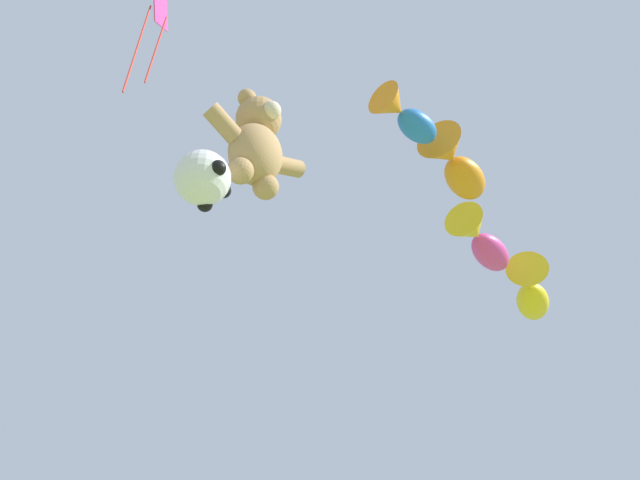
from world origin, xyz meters
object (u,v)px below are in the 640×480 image
Objects in this scene: fish_kite_goldfin at (531,290)px; soccer_ball_kite at (203,179)px; teddy_bear_kite at (257,143)px; fish_kite_tangerine at (456,164)px; diamond_kite at (158,9)px; fish_kite_cobalt at (405,116)px; fish_kite_magenta at (481,241)px.

soccer_ball_kite is at bearing -177.62° from fish_kite_goldfin.
fish_kite_tangerine is at bearing -10.06° from teddy_bear_kite.
diamond_kite is (-1.69, 0.91, 2.75)m from teddy_bear_kite.
fish_kite_cobalt is at bearing -20.05° from teddy_bear_kite.
teddy_bear_kite is 3.44m from fish_kite_cobalt.
fish_kite_magenta is 2.69m from fish_kite_goldfin.
fish_kite_magenta is (7.68, 0.17, 3.24)m from soccer_ball_kite.
diamond_kite is at bearing 151.78° from teddy_bear_kite.
soccer_ball_kite is 10.86m from fish_kite_goldfin.
fish_kite_cobalt is 0.57× the size of fish_kite_goldfin.
diamond_kite reaches higher than fish_kite_tangerine.
diamond_kite is at bearing 156.64° from fish_kite_cobalt.
fish_kite_magenta is at bearing 15.06° from fish_kite_cobalt.
teddy_bear_kite is at bearing 159.95° from fish_kite_cobalt.
fish_kite_cobalt reaches higher than soccer_ball_kite.
soccer_ball_kite is 4.88m from fish_kite_cobalt.
fish_kite_goldfin reaches higher than fish_kite_cobalt.
fish_kite_goldfin is at bearing 5.50° from fish_kite_magenta.
fish_kite_tangerine is 0.66× the size of diamond_kite.
fish_kite_goldfin is (2.68, 0.26, -0.03)m from fish_kite_magenta.
teddy_bear_kite is 9.74m from fish_kite_goldfin.
fish_kite_magenta is 0.75× the size of diamond_kite.
diamond_kite is (-4.34, 1.87, 0.78)m from fish_kite_cobalt.
fish_kite_magenta reaches higher than soccer_ball_kite.
fish_kite_tangerine reaches higher than soccer_ball_kite.
fish_kite_magenta is 8.62m from diamond_kite.
soccer_ball_kite is 0.32× the size of fish_kite_goldfin.
soccer_ball_kite is at bearing -179.42° from teddy_bear_kite.
diamond_kite reaches higher than teddy_bear_kite.
fish_kite_magenta is 0.93× the size of fish_kite_goldfin.
teddy_bear_kite is 0.60× the size of diamond_kite.
teddy_bear_kite is 1.55m from soccer_ball_kite.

